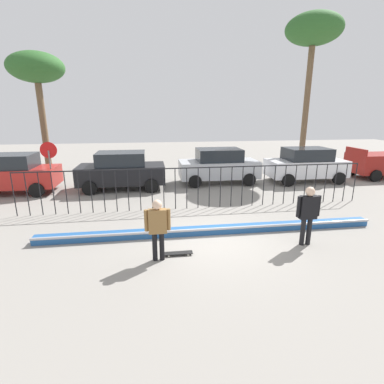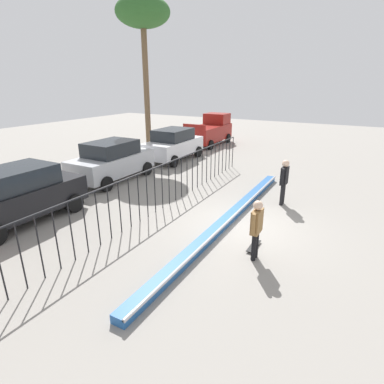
# 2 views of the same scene
# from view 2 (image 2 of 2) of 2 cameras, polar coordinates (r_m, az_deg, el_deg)

# --- Properties ---
(ground_plane) EXTENTS (60.00, 60.00, 0.00)m
(ground_plane) POSITION_cam_2_polar(r_m,az_deg,el_deg) (10.55, 8.87, -6.10)
(ground_plane) COLOR gray
(bowl_coping_ledge) EXTENTS (11.00, 0.40, 0.27)m
(bowl_coping_ledge) POSITION_cam_2_polar(r_m,az_deg,el_deg) (10.64, 6.60, -5.03)
(bowl_coping_ledge) COLOR #235699
(bowl_coping_ledge) RESTS_ON ground
(perimeter_fence) EXTENTS (14.04, 0.04, 1.71)m
(perimeter_fence) POSITION_cam_2_polar(r_m,az_deg,el_deg) (11.50, -5.58, 1.93)
(perimeter_fence) COLOR black
(perimeter_fence) RESTS_ON ground
(skateboarder) EXTENTS (0.68, 0.26, 1.69)m
(skateboarder) POSITION_cam_2_polar(r_m,az_deg,el_deg) (8.29, 11.87, -5.96)
(skateboarder) COLOR black
(skateboarder) RESTS_ON ground
(skateboard) EXTENTS (0.80, 0.20, 0.07)m
(skateboard) POSITION_cam_2_polar(r_m,az_deg,el_deg) (9.24, 11.36, -9.76)
(skateboard) COLOR black
(skateboard) RESTS_ON ground
(camera_operator) EXTENTS (0.72, 0.27, 1.79)m
(camera_operator) POSITION_cam_2_polar(r_m,az_deg,el_deg) (12.33, 16.71, 2.47)
(camera_operator) COLOR black
(camera_operator) RESTS_ON ground
(parked_car_black) EXTENTS (4.30, 2.12, 1.90)m
(parked_car_black) POSITION_cam_2_polar(r_m,az_deg,el_deg) (11.91, -29.55, -0.42)
(parked_car_black) COLOR black
(parked_car_black) RESTS_ON ground
(parked_car_silver) EXTENTS (4.30, 2.12, 1.90)m
(parked_car_silver) POSITION_cam_2_polar(r_m,az_deg,el_deg) (15.48, -14.61, 5.68)
(parked_car_silver) COLOR #B7BABF
(parked_car_silver) RESTS_ON ground
(parked_car_white) EXTENTS (4.30, 2.12, 1.90)m
(parked_car_white) POSITION_cam_2_polar(r_m,az_deg,el_deg) (19.05, -3.48, 8.81)
(parked_car_white) COLOR silver
(parked_car_white) RESTS_ON ground
(pickup_truck) EXTENTS (4.70, 2.12, 2.24)m
(pickup_truck) POSITION_cam_2_polar(r_m,az_deg,el_deg) (24.16, 3.34, 11.27)
(pickup_truck) COLOR maroon
(pickup_truck) RESTS_ON ground
(palm_tree_tall) EXTENTS (3.31, 3.31, 9.44)m
(palm_tree_tall) POSITION_cam_2_polar(r_m,az_deg,el_deg) (21.56, -9.07, 29.50)
(palm_tree_tall) COLOR brown
(palm_tree_tall) RESTS_ON ground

